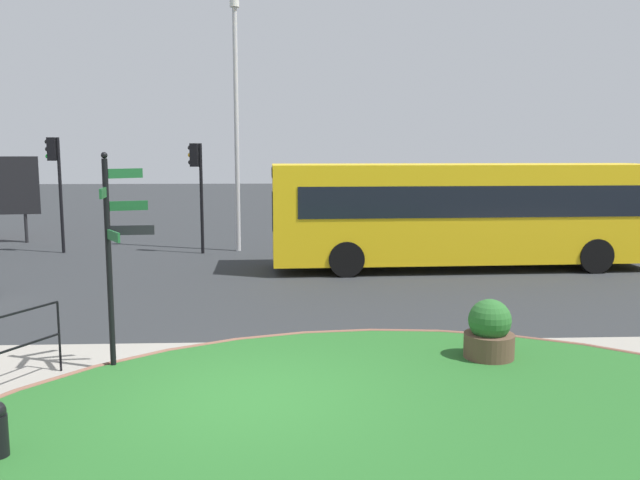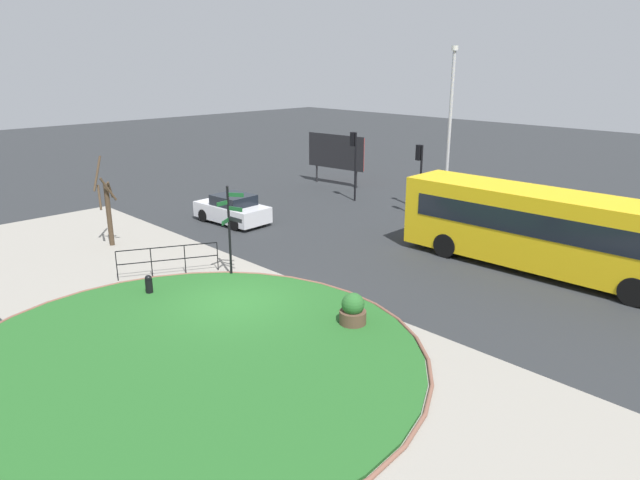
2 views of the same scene
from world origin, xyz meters
name	(u,v)px [view 1 (image 1 of 2)]	position (x,y,z in m)	size (l,w,h in m)	color
ground	(250,403)	(0.00, 0.00, 0.00)	(120.00, 120.00, 0.00)	#282B2D
sidewalk_paving	(242,454)	(0.00, -1.56, 0.01)	(32.00, 8.89, 0.02)	gray
signpost_directional	(113,244)	(-2.18, 1.46, 2.05)	(0.76, 0.90, 3.48)	black
bus_yellow	(462,212)	(5.68, 10.34, 1.67)	(11.32, 2.79, 3.10)	yellow
traffic_light_near	(55,169)	(-7.36, 13.84, 2.87)	(0.49, 0.26, 3.93)	black
traffic_light_far	(197,173)	(-2.55, 13.52, 2.74)	(0.49, 0.31, 3.73)	black
lamppost_tall	(236,120)	(-1.24, 14.01, 4.52)	(0.32, 0.32, 8.46)	#B7B7BC
planter_near_signpost	(489,334)	(3.86, 1.57, 0.49)	(0.83, 0.83, 1.08)	brown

